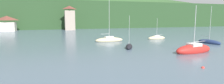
{
  "coord_description": "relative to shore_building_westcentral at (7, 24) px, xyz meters",
  "views": [
    {
      "loc": [
        -7.37,
        22.3,
        5.66
      ],
      "look_at": [
        0.0,
        45.29,
        2.44
      ],
      "focal_mm": 29.49,
      "sensor_mm": 36.0,
      "label": 1
    }
  ],
  "objects": [
    {
      "name": "sailboat_far_9",
      "position": [
        30.8,
        -45.0,
        -2.77
      ],
      "size": [
        6.77,
        2.16,
        10.5
      ],
      "rotation": [
        0.0,
        0.0,
        0.01
      ],
      "color": "#CCBC8E",
      "rests_on": "ground_plane"
    },
    {
      "name": "sailboat_far_1",
      "position": [
        50.89,
        -54.78,
        -2.87
      ],
      "size": [
        2.35,
        5.68,
        8.46
      ],
      "rotation": [
        0.0,
        0.0,
        4.82
      ],
      "color": "navy",
      "rests_on": "ground_plane"
    },
    {
      "name": "shore_building_westcentral",
      "position": [
        0.0,
        0.0,
        0.0
      ],
      "size": [
        6.64,
        5.6,
        6.4
      ],
      "color": "beige",
      "rests_on": "ground_plane"
    },
    {
      "name": "sailboat_far_10",
      "position": [
        31.59,
        -55.15,
        -2.9
      ],
      "size": [
        3.01,
        4.42,
        6.3
      ],
      "rotation": [
        0.0,
        0.0,
        1.11
      ],
      "color": "black",
      "rests_on": "ground_plane"
    },
    {
      "name": "shore_building_central",
      "position": [
        25.55,
        -0.31,
        2.18
      ],
      "size": [
        4.62,
        4.94,
        10.96
      ],
      "color": "gray",
      "rests_on": "ground_plane"
    },
    {
      "name": "wooded_hillside",
      "position": [
        38.4,
        35.18,
        2.8
      ],
      "size": [
        352.0,
        51.92,
        32.39
      ],
      "color": "#264223",
      "rests_on": "ground_plane"
    },
    {
      "name": "mooring_buoy_mid",
      "position": [
        34.11,
        -70.45,
        -3.14
      ],
      "size": [
        0.38,
        0.38,
        0.38
      ],
      "primitive_type": "sphere",
      "color": "red",
      "rests_on": "ground_plane"
    },
    {
      "name": "sailboat_far_2",
      "position": [
        44.17,
        -44.17,
        -2.85
      ],
      "size": [
        4.94,
        1.62,
        5.75
      ],
      "rotation": [
        0.0,
        0.0,
        3.15
      ],
      "color": "#CCBC8E",
      "rests_on": "ground_plane"
    },
    {
      "name": "sailboat_mid_3",
      "position": [
        39.84,
        -62.51,
        -2.66
      ],
      "size": [
        7.54,
        3.2,
        8.09
      ],
      "rotation": [
        0.0,
        0.0,
        3.28
      ],
      "color": "red",
      "rests_on": "ground_plane"
    }
  ]
}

